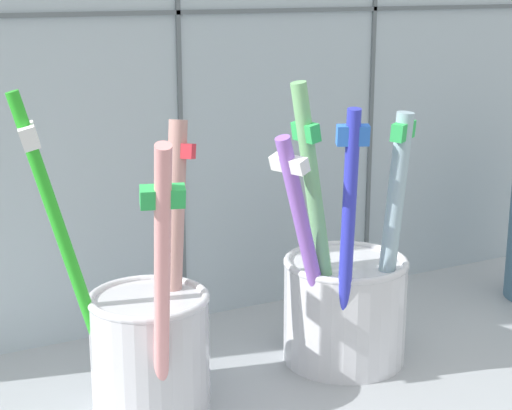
# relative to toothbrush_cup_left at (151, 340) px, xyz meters

# --- Properties ---
(counter_slab) EXTENTS (0.64, 0.22, 0.02)m
(counter_slab) POSITION_rel_toothbrush_cup_left_xyz_m (0.07, 0.00, -0.05)
(counter_slab) COLOR #9EA3A8
(counter_slab) RESTS_ON ground
(tile_wall_back) EXTENTS (0.64, 0.02, 0.45)m
(tile_wall_back) POSITION_rel_toothbrush_cup_left_xyz_m (0.07, 0.12, 0.16)
(tile_wall_back) COLOR #B2C1CC
(tile_wall_back) RESTS_ON ground
(toothbrush_cup_left) EXTENTS (0.11, 0.12, 0.19)m
(toothbrush_cup_left) POSITION_rel_toothbrush_cup_left_xyz_m (0.00, 0.00, 0.00)
(toothbrush_cup_left) COLOR silver
(toothbrush_cup_left) RESTS_ON counter_slab
(toothbrush_cup_right) EXTENTS (0.11, 0.09, 0.19)m
(toothbrush_cup_right) POSITION_rel_toothbrush_cup_left_xyz_m (0.13, -0.00, 0.00)
(toothbrush_cup_right) COLOR silver
(toothbrush_cup_right) RESTS_ON counter_slab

